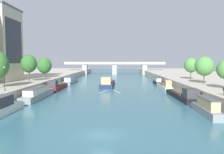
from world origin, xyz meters
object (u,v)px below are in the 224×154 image
Objects in this scene: moored_boat_left_near at (38,94)px; lamppost_left_bank at (5,78)px; bridge_far at (115,67)px; moored_boat_right_lone at (183,95)px; tree_right_end_of_row at (204,66)px; tree_left_past_mid at (44,66)px; moored_boat_left_lone at (71,80)px; tree_right_past_mid at (191,65)px; barge_midriver at (108,83)px; person_on_quay at (224,90)px; moored_boat_right_near at (165,86)px; moored_boat_right_far at (157,81)px; moored_boat_right_downstream at (207,108)px; tree_left_second at (29,64)px; moored_boat_left_end at (57,86)px.

lamppost_left_bank reaches higher than moored_boat_left_near.
lamppost_left_bank is 92.66m from bridge_far.
moored_boat_right_lone is 2.50× the size of tree_right_end_of_row.
moored_boat_right_lone is 36.56m from lamppost_left_bank.
moored_boat_left_near is at bearing -74.72° from tree_left_past_mid.
tree_right_past_mid reaches higher than moored_boat_left_lone.
moored_boat_right_lone is at bearing 10.85° from lamppost_left_bank.
person_on_quay is at bearing -59.59° from barge_midriver.
barge_midriver is 18.16m from moored_boat_right_near.
moored_boat_right_far is at bearing 23.72° from barge_midriver.
moored_boat_right_near is (0.27, 31.05, -0.26)m from moored_boat_right_downstream.
tree_left_second is at bearing -109.13° from moored_boat_left_lone.
tree_left_past_mid is 1.03× the size of tree_right_past_mid.
moored_boat_left_near is 0.93× the size of moored_boat_right_lone.
moored_boat_left_lone is at bearing 89.69° from moored_boat_left_near.
moored_boat_right_downstream is at bearing -34.69° from tree_left_second.
moored_boat_left_end is 31.32m from moored_boat_right_near.
person_on_quay reaches higher than moored_boat_right_downstream.
barge_midriver is at bearing 58.84° from moored_boat_left_near.
moored_boat_left_near is 33.94m from moored_boat_right_downstream.
moored_boat_right_far is 51.91m from lamppost_left_bank.
tree_right_past_mid reaches higher than moored_boat_left_near.
barge_midriver reaches higher than moored_boat_right_near.
moored_boat_right_far is (31.69, 31.24, -0.11)m from moored_boat_left_near.
tree_right_end_of_row is at bearing 10.82° from moored_boat_left_near.
moored_boat_right_near is 1.97× the size of tree_right_end_of_row.
tree_right_past_mid is (39.63, 5.07, 5.97)m from moored_boat_left_end.
moored_boat_right_far is at bearing 90.02° from moored_boat_right_lone.
person_on_quay is at bearing -102.01° from tree_right_end_of_row.
tree_right_end_of_row is at bearing 77.99° from person_on_quay.
person_on_quay is (19.11, -95.66, -1.27)m from bridge_far.
barge_midriver is 29.95m from tree_right_end_of_row.
moored_boat_right_lone reaches higher than moored_boat_left_lone.
moored_boat_left_end is (-14.19, -8.56, -0.09)m from barge_midriver.
moored_boat_right_downstream reaches higher than moored_boat_right_far.
moored_boat_left_end is 42.26m from moored_boat_right_downstream.
tree_left_past_mid is (-38.85, 25.60, 5.79)m from moored_boat_right_lone.
moored_boat_right_lone is 10.35× the size of person_on_quay.
tree_left_second is (-21.15, -11.06, 6.43)m from barge_midriver.
bridge_far reaches higher than moored_boat_left_end.
moored_boat_right_near reaches higher than moored_boat_right_downstream.
tree_left_second is at bearing -152.40° from barge_midriver.
moored_boat_left_near is 35.77m from moored_boat_right_near.
moored_boat_left_lone is at bearing 134.27° from moored_boat_right_lone.
bridge_far is at bearing 79.48° from moored_boat_left_near.
bridge_far is (15.48, 51.38, 3.72)m from moored_boat_left_lone.
moored_boat_left_lone is 1.13× the size of moored_boat_right_near.
barge_midriver is at bearing 58.61° from lamppost_left_bank.
lamppost_left_bank is (-3.96, -6.27, 4.02)m from moored_boat_left_near.
person_on_quay is (41.92, -37.54, -3.12)m from tree_left_past_mid.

